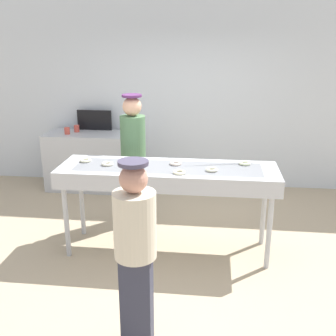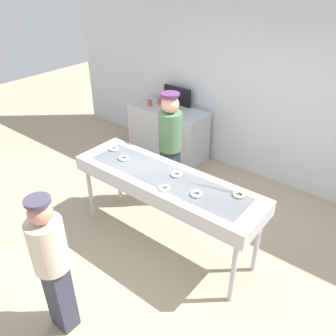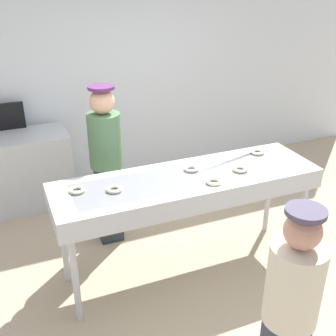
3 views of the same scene
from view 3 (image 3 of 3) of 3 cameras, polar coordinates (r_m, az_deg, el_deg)
ground_plane at (r=4.28m, az=2.44°, el=-13.38°), size 16.00×16.00×0.00m
back_wall at (r=5.63m, az=-7.56°, el=14.51°), size 8.00×0.12×3.26m
fryer_conveyor at (r=3.77m, az=2.70°, el=-2.39°), size 2.41×0.70×1.02m
sugar_donut_0 at (r=3.83m, az=3.17°, el=-0.09°), size 0.17×0.17×0.03m
sugar_donut_1 at (r=3.50m, az=-7.32°, el=-2.86°), size 0.16×0.16×0.03m
sugar_donut_2 at (r=3.87m, az=9.75°, el=-0.16°), size 0.17×0.17×0.03m
sugar_donut_3 at (r=3.54m, az=-12.24°, el=-2.93°), size 0.17×0.17×0.03m
sugar_donut_4 at (r=3.61m, az=6.24°, el=-1.87°), size 0.18×0.18×0.03m
sugar_donut_5 at (r=4.26m, az=12.03°, el=2.13°), size 0.19×0.19×0.03m
worker_baker at (r=4.24m, az=-8.41°, el=1.37°), size 0.32×0.32×1.70m
customer_waiting at (r=2.70m, az=16.16°, el=-18.03°), size 0.32×0.32×1.56m
prep_counter at (r=5.37m, az=-20.66°, el=-0.69°), size 1.43×0.62×0.92m
menu_display at (r=5.39m, az=-21.85°, el=6.39°), size 0.57×0.04×0.32m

